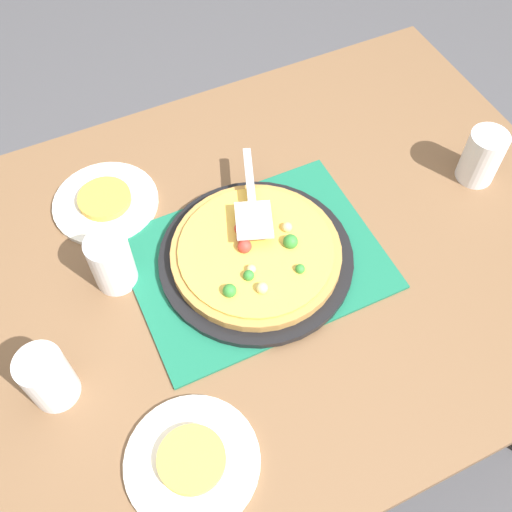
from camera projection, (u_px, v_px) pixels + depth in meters
ground_plane at (256, 397)px, 1.80m from camera, size 8.00×8.00×0.00m
dining_table at (256, 290)px, 1.26m from camera, size 1.40×1.00×0.75m
placemat at (256, 261)px, 1.17m from camera, size 0.48×0.36×0.01m
pizza_pan at (256, 258)px, 1.16m from camera, size 0.38×0.38×0.01m
pizza at (256, 253)px, 1.14m from camera, size 0.33×0.33×0.05m
plate_near_left at (192, 462)px, 0.95m from camera, size 0.22×0.22×0.01m
plate_far_right at (106, 203)px, 1.25m from camera, size 0.22×0.22×0.01m
served_slice_left at (192, 459)px, 0.94m from camera, size 0.11×0.11×0.02m
served_slice_right at (105, 199)px, 1.24m from camera, size 0.11×0.11×0.02m
cup_near at (48, 378)px, 0.98m from camera, size 0.08×0.08×0.12m
cup_far at (482, 157)px, 1.25m from camera, size 0.08×0.08×0.12m
cup_corner at (112, 262)px, 1.10m from camera, size 0.08×0.08×0.12m
pizza_server at (252, 201)px, 1.17m from camera, size 0.12×0.23×0.01m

